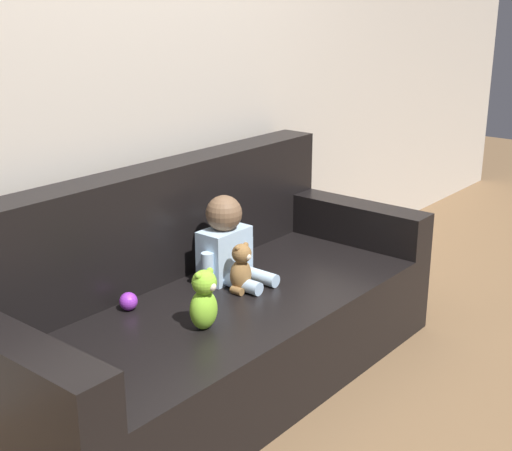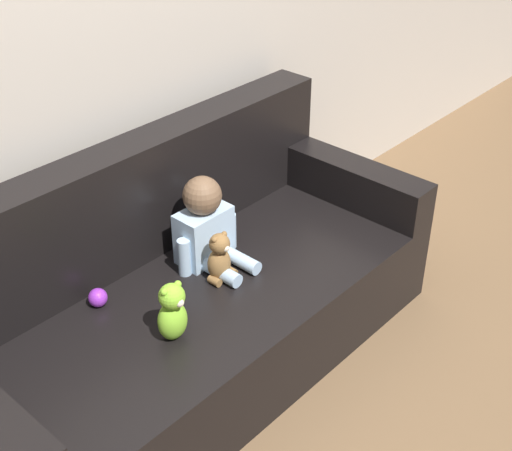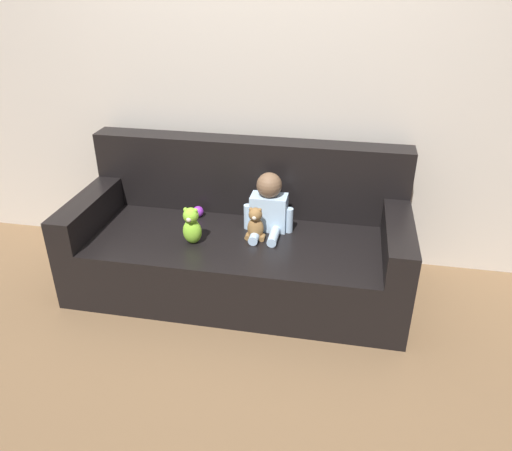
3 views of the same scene
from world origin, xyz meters
TOP-DOWN VIEW (x-y plane):
  - ground_plane at (0.00, 0.00)m, footprint 12.00×12.00m
  - wall_back at (0.00, 0.53)m, footprint 8.00×0.05m
  - couch at (0.00, 0.07)m, footprint 2.06×0.89m
  - person_baby at (0.17, 0.10)m, footprint 0.31×0.32m
  - teddy_bear_brown at (0.12, -0.03)m, footprint 0.12×0.09m
  - plush_toy_side at (-0.24, -0.15)m, footprint 0.11×0.11m
  - toy_ball at (-0.31, 0.19)m, footprint 0.07×0.07m

SIDE VIEW (x-z plane):
  - ground_plane at x=0.00m, z-range 0.00..0.00m
  - couch at x=0.00m, z-range -0.14..0.74m
  - toy_ball at x=-0.31m, z-range 0.38..0.46m
  - teddy_bear_brown at x=0.12m, z-range 0.38..0.59m
  - plush_toy_side at x=-0.24m, z-range 0.38..0.62m
  - person_baby at x=0.17m, z-range 0.36..0.73m
  - wall_back at x=0.00m, z-range 0.00..2.60m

